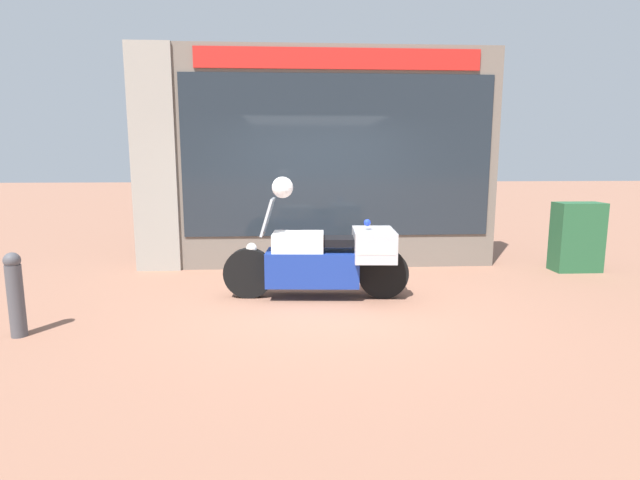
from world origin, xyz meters
name	(u,v)px	position (x,y,z in m)	size (l,w,h in m)	color
ground_plane	(326,299)	(0.00, 0.00, 0.00)	(60.00, 60.00, 0.00)	#8E604C
shop_building	(297,159)	(-0.34, 2.00, 1.78)	(5.89, 0.55, 3.55)	#6B6056
window_display	(334,237)	(0.28, 2.03, 0.49)	(4.74, 0.30, 2.07)	slate
paramedic_motorcycle	(328,258)	(0.03, 0.06, 0.53)	(2.41, 0.83, 1.31)	black
utility_cabinet	(577,237)	(4.13, 1.37, 0.55)	(0.73, 0.40, 1.11)	#235633
white_helmet	(282,187)	(-0.55, 0.10, 1.44)	(0.27, 0.27, 0.27)	white
street_bollard	(15,293)	(-3.26, -1.17, 0.46)	(0.16, 0.16, 0.88)	#47474C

